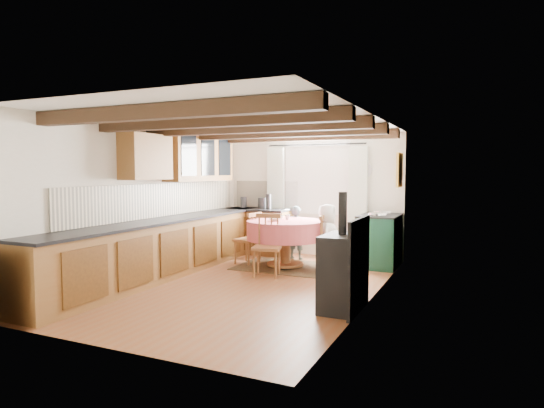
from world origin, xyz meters
The scene contains 41 objects.
floor centered at (0.00, 0.00, 0.00)m, with size 3.60×5.50×0.00m, color brown.
ceiling centered at (0.00, 0.00, 2.40)m, with size 3.60×5.50×0.00m, color white.
wall_back centered at (0.00, 2.75, 1.20)m, with size 3.60×0.00×2.40m, color silver.
wall_front centered at (0.00, -2.75, 1.20)m, with size 3.60×0.00×2.40m, color silver.
wall_left centered at (-1.80, 0.00, 1.20)m, with size 0.00×5.50×2.40m, color silver.
wall_right centered at (1.80, 0.00, 1.20)m, with size 0.00×5.50×2.40m, color silver.
beam_a centered at (0.00, -2.00, 2.31)m, with size 3.60×0.16×0.16m, color #342015.
beam_b centered at (0.00, -1.00, 2.31)m, with size 3.60×0.16×0.16m, color #342015.
beam_c centered at (0.00, 0.00, 2.31)m, with size 3.60×0.16×0.16m, color #342015.
beam_d centered at (0.00, 1.00, 2.31)m, with size 3.60×0.16×0.16m, color #342015.
beam_e centered at (0.00, 2.00, 2.31)m, with size 3.60×0.16×0.16m, color #342015.
splash_left centered at (-1.78, 0.30, 1.20)m, with size 0.02×4.50×0.55m, color beige.
splash_back centered at (-1.00, 2.73, 1.20)m, with size 1.40×0.02×0.55m, color beige.
base_cabinet_left centered at (-1.50, 0.00, 0.44)m, with size 0.60×5.30×0.88m, color brown.
base_cabinet_back centered at (-1.05, 2.45, 0.44)m, with size 1.30×0.60×0.88m, color brown.
worktop_left centered at (-1.48, 0.00, 0.90)m, with size 0.64×5.30×0.04m, color black.
worktop_back centered at (-1.05, 2.43, 0.90)m, with size 1.30×0.64×0.04m, color black.
wall_cabinet_glass centered at (-1.63, 1.20, 1.95)m, with size 0.34×1.80×0.90m, color brown.
wall_cabinet_solid centered at (-1.63, -0.30, 1.90)m, with size 0.34×0.90×0.70m, color brown.
window_frame centered at (0.10, 2.73, 1.60)m, with size 1.34×0.03×1.54m, color white.
window_pane centered at (0.10, 2.74, 1.60)m, with size 1.20×0.01×1.40m, color white.
curtain_left centered at (-0.75, 2.65, 1.10)m, with size 0.35×0.10×2.10m, color silver.
curtain_right centered at (0.95, 2.65, 1.10)m, with size 0.35×0.10×2.10m, color silver.
curtain_rod centered at (0.10, 2.65, 2.20)m, with size 0.03×0.03×2.00m, color black.
wall_picture centered at (1.77, 2.30, 1.70)m, with size 0.04×0.50×0.60m, color gold.
wall_plate centered at (1.05, 2.72, 1.70)m, with size 0.30×0.30×0.02m, color silver.
rug centered at (-0.02, 1.42, 0.01)m, with size 1.63×1.27×0.01m, color black.
dining_table centered at (-0.02, 1.42, 0.41)m, with size 1.36×1.36×0.82m, color #B75857, non-canonical shape.
chair_near centered at (-0.01, 0.62, 0.50)m, with size 0.43×0.45×1.00m, color brown, non-canonical shape.
chair_left centered at (-0.77, 1.42, 0.47)m, with size 0.40×0.42×0.94m, color brown, non-canonical shape.
chair_right centered at (0.85, 1.34, 0.48)m, with size 0.41×0.43×0.95m, color brown, non-canonical shape.
aga_range centered at (1.47, 2.18, 0.47)m, with size 0.66×1.02×0.94m, color #103B29, non-canonical shape.
cast_iron_stove centered at (1.58, -0.64, 0.72)m, with size 0.43×0.72×1.43m, color black, non-canonical shape.
child_far centered at (-0.12, 2.18, 0.51)m, with size 0.37×0.24×1.02m, color #3C4F55.
child_right centered at (0.72, 1.46, 0.56)m, with size 0.55×0.36×1.13m, color white.
bowl_a centered at (-0.17, 1.29, 0.84)m, with size 0.20×0.20×0.05m, color silver.
bowl_b centered at (-0.26, 1.63, 0.85)m, with size 0.19×0.19×0.06m, color silver.
cup centered at (-0.07, 1.61, 0.86)m, with size 0.09×0.09×0.08m, color silver.
canister_tall centered at (-1.41, 2.49, 1.04)m, with size 0.13×0.13×0.23m, color #262628.
canister_wide centered at (-0.96, 2.46, 1.03)m, with size 0.20×0.20×0.22m, color #262628.
canister_slim centered at (-0.78, 2.35, 1.07)m, with size 0.11×0.11×0.30m, color #262628.
Camera 1 is at (3.09, -6.02, 1.69)m, focal length 30.67 mm.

